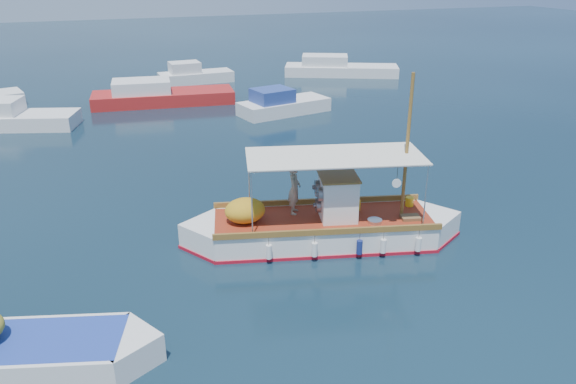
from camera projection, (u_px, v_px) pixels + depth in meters
name	position (u px, v px, depth m)	size (l,w,h in m)	color
ground	(302.00, 240.00, 18.91)	(160.00, 160.00, 0.00)	black
fishing_caique	(321.00, 227.00, 18.67)	(9.23, 4.14, 5.79)	white
dinghy	(13.00, 355.00, 12.91)	(6.57, 3.17, 1.66)	white
bg_boat_nw	(12.00, 119.00, 31.41)	(7.07, 4.23, 1.80)	silver
bg_boat_n	(159.00, 96.00, 36.55)	(9.25, 3.73, 1.80)	#A91E1C
bg_boat_ne	(282.00, 106.00, 34.24)	(5.91, 3.39, 1.80)	silver
bg_boat_e	(338.00, 69.00, 45.54)	(9.31, 6.00, 1.80)	silver
bg_boat_far_n	(194.00, 76.00, 42.81)	(5.63, 2.30, 1.80)	silver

